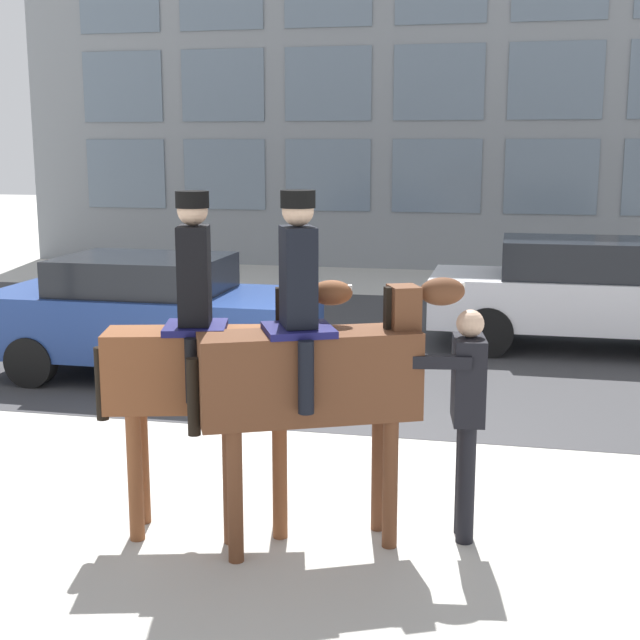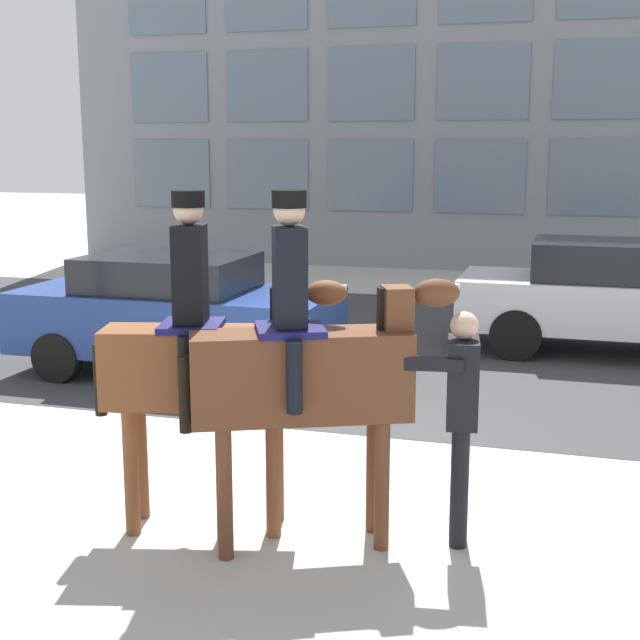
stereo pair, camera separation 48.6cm
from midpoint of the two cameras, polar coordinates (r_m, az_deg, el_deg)
ground_plane at (r=8.68m, az=-1.92°, el=-8.30°), size 80.00×80.00×0.00m
road_surface at (r=13.16m, az=3.14°, el=-1.53°), size 20.34×8.50×0.01m
mounted_horse_lead at (r=6.63m, az=-9.08°, el=-2.55°), size 1.86×0.79×2.57m
mounted_horse_companion at (r=6.30m, az=-2.57°, el=-3.02°), size 1.88×1.08×2.58m
pedestrian_bystander at (r=6.54m, az=7.20°, el=-5.50°), size 0.82×0.52×1.73m
street_car_near_lane at (r=11.43m, az=-11.96°, el=0.35°), size 4.04×1.83×1.52m
street_car_far_lane at (r=13.14m, az=15.72°, el=1.71°), size 4.43×1.78×1.58m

